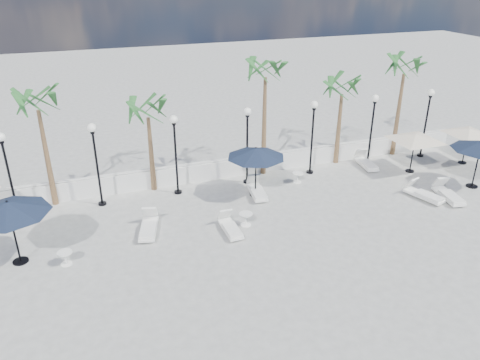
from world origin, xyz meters
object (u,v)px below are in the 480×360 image
object	(u,v)px
lounger_2	(149,227)
lounger_4	(230,227)
parasol_cream_sq_a	(416,135)
parasol_cream_sq_b	(470,129)
lounger_7	(366,163)
parasol_navy_left	(8,208)
lounger_3	(257,190)
parasol_navy_mid	(256,153)
lounger_6	(424,194)
lounger_5	(448,194)

from	to	relation	value
lounger_2	lounger_4	world-z (taller)	lounger_2
parasol_cream_sq_a	parasol_cream_sq_b	xyz separation A→B (m)	(3.46, -0.01, -0.07)
lounger_7	parasol_navy_left	distance (m)	17.35
parasol_cream_sq_b	lounger_4	bearing A→B (deg)	-169.77
lounger_3	parasol_navy_mid	xyz separation A→B (m)	(-0.06, 0.05, 1.88)
lounger_3	parasol_navy_left	world-z (taller)	parasol_navy_left
lounger_4	parasol_cream_sq_a	distance (m)	11.27
lounger_2	lounger_4	bearing A→B (deg)	-4.08
lounger_2	parasol_cream_sq_a	world-z (taller)	parasol_cream_sq_a
lounger_2	lounger_7	distance (m)	12.44
lounger_3	parasol_navy_left	size ratio (longest dim) A/B	0.70
parasol_navy_left	lounger_3	bearing A→B (deg)	11.93
lounger_7	parasol_navy_mid	distance (m)	7.16
lounger_6	parasol_cream_sq_a	xyz separation A→B (m)	(1.42, 2.79, 1.80)
lounger_5	lounger_6	distance (m)	1.11
lounger_6	lounger_7	xyz separation A→B (m)	(-0.41, 4.12, -0.00)
lounger_3	lounger_2	bearing A→B (deg)	-155.36
lounger_5	parasol_cream_sq_b	size ratio (longest dim) A/B	0.49
lounger_6	parasol_cream_sq_b	bearing A→B (deg)	12.44
parasol_navy_left	parasol_navy_mid	bearing A→B (deg)	12.28
lounger_5	parasol_navy_mid	distance (m)	9.12
lounger_5	lounger_6	size ratio (longest dim) A/B	1.03
lounger_4	lounger_5	size ratio (longest dim) A/B	0.86
lounger_2	parasol_cream_sq_b	world-z (taller)	parasol_cream_sq_b
parasol_navy_mid	lounger_4	bearing A→B (deg)	-128.11
lounger_5	parasol_cream_sq_a	world-z (taller)	parasol_cream_sq_a
lounger_7	parasol_cream_sq_b	xyz separation A→B (m)	(5.30, -1.34, 1.73)
lounger_7	parasol_navy_left	world-z (taller)	parasol_navy_left
lounger_7	lounger_6	bearing A→B (deg)	-76.74
lounger_3	lounger_5	distance (m)	8.85
parasol_cream_sq_b	lounger_2	bearing A→B (deg)	-175.13
lounger_3	lounger_6	bearing A→B (deg)	-14.54
lounger_5	lounger_6	world-z (taller)	lounger_5
parasol_cream_sq_b	parasol_navy_mid	bearing A→B (deg)	179.06
lounger_7	parasol_cream_sq_a	size ratio (longest dim) A/B	0.44
lounger_5	lounger_3	bearing A→B (deg)	168.85
lounger_7	parasol_cream_sq_a	distance (m)	2.90
lounger_3	lounger_7	distance (m)	6.85
lounger_7	parasol_navy_left	bearing A→B (deg)	-161.31
lounger_3	lounger_5	bearing A→B (deg)	-14.54
lounger_5	parasol_cream_sq_b	bearing A→B (deg)	50.89
parasol_navy_left	parasol_navy_mid	size ratio (longest dim) A/B	1.07
lounger_2	parasol_cream_sq_b	distance (m)	17.56
lounger_4	parasol_cream_sq_b	world-z (taller)	parasol_cream_sq_b
lounger_7	parasol_cream_sq_a	xyz separation A→B (m)	(1.84, -1.33, 1.80)
parasol_navy_left	parasol_cream_sq_b	bearing A→B (deg)	5.14
parasol_cream_sq_b	lounger_7	bearing A→B (deg)	165.81
parasol_navy_mid	parasol_cream_sq_a	size ratio (longest dim) A/B	0.60
lounger_2	parasol_navy_mid	bearing A→B (deg)	32.75
lounger_2	lounger_6	xyz separation A→B (m)	(12.53, -1.30, -0.01)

